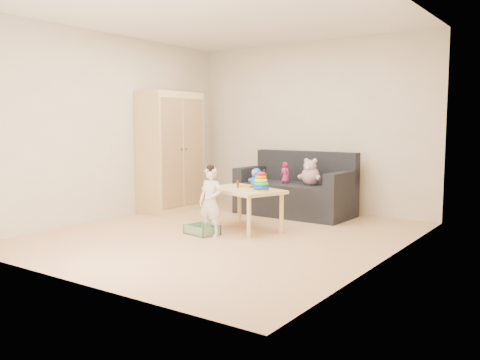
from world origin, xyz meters
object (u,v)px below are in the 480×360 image
Objects in this scene: sofa at (294,199)px; play_table at (244,209)px; toddler at (211,203)px; wardrobe at (171,152)px.

play_table is at bearing -89.53° from sofa.
sofa is 1.88m from toddler.
wardrobe reaches higher than toddler.
play_table is at bearing 77.44° from toddler.
play_table is at bearing -17.50° from wardrobe.
toddler is (-0.11, -1.87, 0.17)m from sofa.
toddler reaches higher than sofa.
wardrobe is at bearing -155.91° from sofa.
wardrobe is 1.09× the size of sofa.
wardrobe is 2.04m from sofa.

